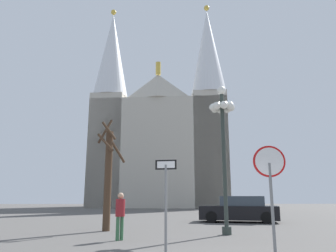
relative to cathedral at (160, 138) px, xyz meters
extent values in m
cube|color=#BCB5A5|center=(0.11, 0.97, -2.39)|extent=(19.55, 12.62, 14.47)
pyramid|color=#BCB5A5|center=(-0.38, -3.31, 6.60)|extent=(6.65, 2.72, 3.50)
cylinder|color=gold|center=(-0.38, -3.31, 9.25)|extent=(0.70, 0.70, 1.80)
cube|color=#BCB5A5|center=(-7.20, -1.30, -1.99)|extent=(4.93, 4.93, 15.26)
cone|color=silver|center=(-7.20, -1.30, 12.17)|extent=(4.91, 4.91, 13.07)
sphere|color=gold|center=(-7.20, -1.30, 19.11)|extent=(0.80, 0.80, 0.80)
cube|color=#BCB5A5|center=(6.72, -2.88, -1.99)|extent=(4.93, 4.93, 15.26)
cone|color=silver|center=(6.72, -2.88, 12.17)|extent=(4.91, 4.91, 13.07)
sphere|color=gold|center=(6.72, -2.88, 19.11)|extent=(0.80, 0.80, 0.80)
cylinder|color=slate|center=(2.60, -36.50, -8.47)|extent=(0.08, 0.08, 2.31)
cylinder|color=red|center=(2.60, -36.50, -7.27)|extent=(0.84, 0.18, 0.84)
cylinder|color=white|center=(2.60, -36.52, -7.27)|extent=(0.73, 0.13, 0.74)
cylinder|color=slate|center=(-0.17, -36.37, -8.49)|extent=(0.07, 0.07, 2.27)
cube|color=black|center=(-0.17, -36.37, -7.36)|extent=(0.57, 0.18, 0.26)
cube|color=white|center=(-0.17, -36.39, -7.36)|extent=(0.47, 0.13, 0.18)
cylinder|color=#2D3833|center=(2.29, -32.20, -6.81)|extent=(0.16, 0.16, 5.64)
cylinder|color=#2D3833|center=(2.29, -32.20, -9.48)|extent=(0.36, 0.36, 0.30)
sphere|color=white|center=(2.29, -32.20, -3.81)|extent=(0.36, 0.36, 0.36)
sphere|color=white|center=(2.67, -32.20, -4.55)|extent=(0.32, 0.32, 0.32)
cylinder|color=#2D3833|center=(2.48, -32.20, -4.55)|extent=(0.05, 0.38, 0.05)
sphere|color=white|center=(2.56, -31.93, -4.55)|extent=(0.32, 0.32, 0.32)
cylinder|color=#2D3833|center=(2.43, -32.06, -4.55)|extent=(0.30, 0.30, 0.05)
sphere|color=white|center=(2.29, -31.82, -4.55)|extent=(0.32, 0.32, 0.32)
cylinder|color=#2D3833|center=(2.29, -32.01, -4.55)|extent=(0.38, 0.05, 0.05)
sphere|color=white|center=(2.03, -31.93, -4.55)|extent=(0.32, 0.32, 0.32)
cylinder|color=#2D3833|center=(2.16, -32.06, -4.55)|extent=(0.30, 0.30, 0.05)
sphere|color=white|center=(1.92, -32.20, -4.55)|extent=(0.32, 0.32, 0.32)
cylinder|color=#2D3833|center=(2.10, -32.20, -4.55)|extent=(0.05, 0.38, 0.05)
sphere|color=white|center=(2.03, -32.46, -4.55)|extent=(0.32, 0.32, 0.32)
cylinder|color=#2D3833|center=(2.16, -32.33, -4.55)|extent=(0.30, 0.30, 0.05)
sphere|color=white|center=(2.29, -32.57, -4.55)|extent=(0.32, 0.32, 0.32)
cylinder|color=#2D3833|center=(2.29, -32.39, -4.55)|extent=(0.38, 0.05, 0.05)
sphere|color=white|center=(2.56, -32.46, -4.55)|extent=(0.32, 0.32, 0.32)
cylinder|color=#2D3833|center=(2.43, -32.33, -4.55)|extent=(0.30, 0.30, 0.05)
cylinder|color=#473323|center=(-2.57, -30.67, -7.46)|extent=(0.32, 0.32, 4.32)
cylinder|color=#473323|center=(-2.70, -31.02, -5.86)|extent=(0.81, 0.38, 0.86)
cylinder|color=#473323|center=(-2.13, -30.88, -6.28)|extent=(0.57, 0.99, 0.84)
cylinder|color=#473323|center=(-2.82, -30.43, -5.24)|extent=(0.62, 0.65, 1.22)
cylinder|color=#473323|center=(-2.56, -30.96, -5.33)|extent=(0.68, 0.13, 0.83)
cube|color=black|center=(4.31, -26.06, -9.09)|extent=(4.70, 2.89, 0.77)
cube|color=#333D47|center=(4.52, -26.11, -8.44)|extent=(2.79, 2.23, 0.55)
cylinder|color=black|center=(2.66, -26.49, -9.31)|extent=(0.67, 0.37, 0.64)
cylinder|color=black|center=(3.08, -24.88, -9.31)|extent=(0.67, 0.37, 0.64)
cylinder|color=black|center=(5.54, -27.24, -9.31)|extent=(0.67, 0.37, 0.64)
cylinder|color=black|center=(5.96, -25.63, -9.31)|extent=(0.67, 0.37, 0.64)
cylinder|color=#33663F|center=(-1.72, -33.72, -9.24)|extent=(0.12, 0.12, 0.77)
cylinder|color=#33663F|center=(-1.59, -33.62, -9.24)|extent=(0.12, 0.12, 0.77)
cylinder|color=maroon|center=(-1.65, -33.67, -8.56)|extent=(0.32, 0.32, 0.58)
sphere|color=tan|center=(-1.65, -33.67, -8.17)|extent=(0.21, 0.21, 0.21)
camera|label=1|loc=(-0.40, -44.95, -8.19)|focal=34.11mm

